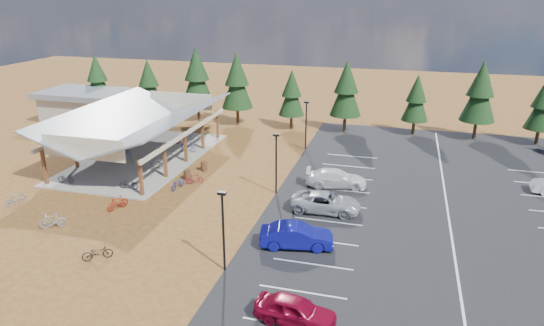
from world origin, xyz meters
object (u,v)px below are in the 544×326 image
object	(u,v)px
trash_bin_1	(204,166)
bike_7	(181,140)
bike_pavilion	(140,121)
bike_9	(15,198)
outbuilding	(87,105)
bike_5	(157,164)
bike_2	(124,151)
bike_6	(188,146)
bike_12	(97,252)
bike_1	(127,157)
car_0	(295,310)
lamp_post_2	(306,122)
bike_14	(178,183)
bike_3	(143,136)
bike_0	(66,178)
trash_bin_0	(187,175)
bike_11	(118,203)
car_2	(326,202)
lamp_post_0	(223,226)
car_1	(297,236)
bike_15	(194,179)
bike_13	(53,220)
car_3	(336,178)
bike_4	(129,184)

from	to	relation	value
trash_bin_1	bike_7	bearing A→B (deg)	129.88
bike_pavilion	bike_9	size ratio (longest dim) A/B	11.32
outbuilding	bike_5	bearing A→B (deg)	-38.89
bike_2	bike_9	xyz separation A→B (m)	(-1.92, -12.55, -0.02)
bike_6	bike_12	distance (m)	21.23
bike_1	car_0	size ratio (longest dim) A/B	0.42
lamp_post_2	bike_6	size ratio (longest dim) A/B	2.70
car_0	bike_14	bearing A→B (deg)	50.06
bike_3	bike_6	size ratio (longest dim) A/B	0.85
lamp_post_2	bike_0	distance (m)	23.53
trash_bin_0	bike_12	bearing A→B (deg)	-88.80
bike_pavilion	bike_14	world-z (taller)	bike_pavilion
bike_0	trash_bin_1	bearing A→B (deg)	-60.55
trash_bin_1	bike_12	world-z (taller)	bike_12
bike_11	bike_12	xyz separation A→B (m)	(2.83, -6.80, -0.05)
outbuilding	bike_12	xyz separation A→B (m)	(20.90, -28.96, -1.54)
bike_2	bike_3	distance (m)	5.01
outbuilding	bike_0	distance (m)	21.77
lamp_post_2	car_2	distance (m)	15.20
bike_14	car_2	distance (m)	12.82
lamp_post_0	lamp_post_2	size ratio (longest dim) A/B	1.00
lamp_post_2	bike_0	xyz separation A→B (m)	(-18.12, -14.80, -2.46)
bike_2	car_1	bearing A→B (deg)	-117.71
bike_0	bike_15	bearing A→B (deg)	-76.06
bike_12	car_2	distance (m)	16.49
bike_11	car_1	size ratio (longest dim) A/B	0.38
bike_3	bike_6	bearing A→B (deg)	-112.02
car_0	car_2	bearing A→B (deg)	9.91
bike_0	bike_15	distance (m)	11.16
outbuilding	bike_13	world-z (taller)	outbuilding
car_0	car_3	size ratio (longest dim) A/B	0.82
trash_bin_1	bike_14	bearing A→B (deg)	-95.57
trash_bin_1	bike_1	world-z (taller)	bike_1
bike_4	bike_9	xyz separation A→B (m)	(-7.00, -4.93, -0.01)
bike_6	trash_bin_0	bearing A→B (deg)	-144.15
car_0	bike_5	bearing A→B (deg)	50.92
outbuilding	car_3	xyz separation A→B (m)	(33.57, -13.25, -1.25)
lamp_post_2	trash_bin_1	size ratio (longest dim) A/B	5.71
trash_bin_0	bike_5	world-z (taller)	bike_5
bike_2	bike_14	xyz separation A→B (m)	(8.95, -6.26, -0.03)
lamp_post_2	bike_3	bearing A→B (deg)	-173.63
bike_9	bike_2	bearing A→B (deg)	-76.40
bike_14	car_0	distance (m)	19.70
bike_2	trash_bin_0	bearing A→B (deg)	-110.42
car_2	car_3	bearing A→B (deg)	-2.31
trash_bin_1	trash_bin_0	bearing A→B (deg)	-103.33
lamp_post_2	bike_14	world-z (taller)	lamp_post_2
bike_13	car_3	size ratio (longest dim) A/B	0.36
bike_6	bike_12	bearing A→B (deg)	-158.74
outbuilding	bike_4	xyz separation A→B (m)	(16.87, -18.58, -1.50)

